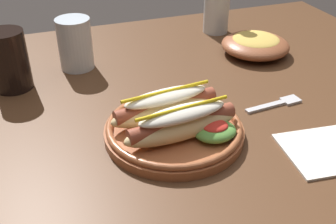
# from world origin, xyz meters

# --- Properties ---
(dining_table) EXTENTS (1.18, 0.84, 0.74)m
(dining_table) POSITION_xyz_m (0.00, 0.00, 0.63)
(dining_table) COLOR #51331E
(dining_table) RESTS_ON ground_plane
(hot_dog_plate) EXTENTS (0.24, 0.24, 0.08)m
(hot_dog_plate) POSITION_xyz_m (-0.07, -0.15, 0.77)
(hot_dog_plate) COLOR #9E5633
(hot_dog_plate) RESTS_ON dining_table
(fork) EXTENTS (0.12, 0.03, 0.00)m
(fork) POSITION_xyz_m (0.15, -0.12, 0.74)
(fork) COLOR silver
(fork) RESTS_ON dining_table
(soda_cup) EXTENTS (0.08, 0.08, 0.12)m
(soda_cup) POSITION_xyz_m (-0.32, 0.12, 0.80)
(soda_cup) COLOR black
(soda_cup) RESTS_ON dining_table
(water_cup) EXTENTS (0.07, 0.07, 0.11)m
(water_cup) POSITION_xyz_m (-0.18, 0.17, 0.80)
(water_cup) COLOR silver
(water_cup) RESTS_ON dining_table
(side_bowl) EXTENTS (0.16, 0.16, 0.05)m
(side_bowl) POSITION_xyz_m (0.23, 0.10, 0.76)
(side_bowl) COLOR brown
(side_bowl) RESTS_ON dining_table
(napkin) EXTENTS (0.14, 0.13, 0.00)m
(napkin) POSITION_xyz_m (0.14, -0.28, 0.74)
(napkin) COLOR white
(napkin) RESTS_ON dining_table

